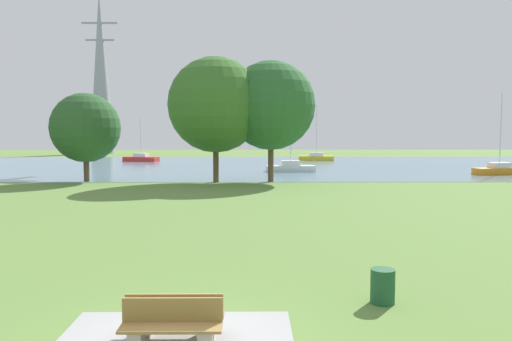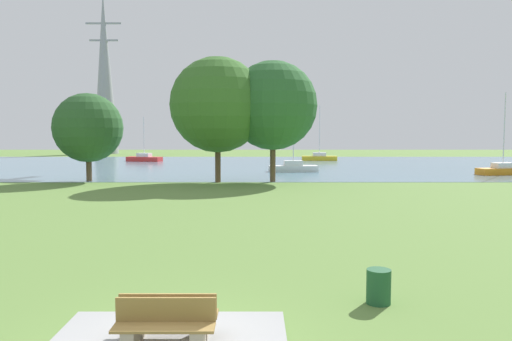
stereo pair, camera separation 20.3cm
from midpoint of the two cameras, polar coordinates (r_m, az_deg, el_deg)
name	(u,v)px [view 1 (the left image)]	position (r m, az deg, el deg)	size (l,w,h in m)	color
ground_plane	(229,195)	(31.11, -3.33, -2.87)	(160.00, 160.00, 0.00)	olive
bench_facing_water	(176,318)	(9.85, -9.77, -16.34)	(1.80, 0.48, 0.89)	tan
bench_facing_inland	(171,330)	(9.35, -10.33, -17.50)	(1.80, 0.48, 0.89)	tan
litter_bin	(383,286)	(12.11, 13.84, -12.75)	(0.56, 0.56, 0.80)	#1E512D
water_surface	(240,165)	(58.97, -2.00, 0.61)	(140.00, 40.00, 0.02)	#60869C
sailboat_yellow	(316,157)	(69.33, 6.82, 1.53)	(4.87, 1.74, 7.57)	yellow
sailboat_orange	(499,170)	(51.36, 26.00, 0.10)	(5.01, 2.49, 7.55)	orange
sailboat_white	(291,167)	(49.47, 3.88, 0.37)	(4.90, 1.87, 5.44)	white
sailboat_red	(141,158)	(68.45, -13.12, 1.39)	(5.03, 2.89, 5.89)	red
tree_west_far	(85,128)	(41.83, -19.10, 4.64)	(5.49, 5.49, 7.03)	brown
tree_east_near	(216,105)	(39.08, -4.81, 7.50)	(7.43, 7.43, 9.77)	brown
tree_west_near	(271,106)	(39.38, 1.57, 7.45)	(7.00, 7.00, 9.53)	brown
electricity_pylon	(101,73)	(95.53, -17.42, 10.66)	(6.40, 4.40, 29.24)	gray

